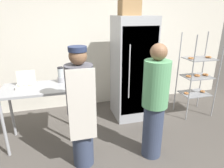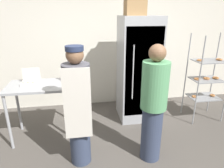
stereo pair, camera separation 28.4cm
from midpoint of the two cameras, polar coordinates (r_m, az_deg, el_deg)
The scene contains 9 objects.
back_wall at distance 4.30m, azimuth -1.31°, elevation 13.92°, with size 6.40×0.12×3.06m, color silver.
refrigerator at distance 3.78m, azimuth 9.66°, elevation 4.00°, with size 0.70×0.69×1.92m.
baking_rack at distance 4.18m, azimuth 27.16°, elevation 1.26°, with size 0.61×0.47×1.62m.
prep_counter at distance 3.26m, azimuth -16.65°, elevation -2.17°, with size 1.08×0.61×0.92m.
donut_box at distance 3.28m, azimuth -19.98°, elevation 0.67°, with size 0.27×0.19×0.24m.
blender_pitcher at distance 3.30m, azimuth -11.01°, elevation 2.77°, with size 0.11×0.11×0.25m.
cardboard_storage_box at distance 3.53m, azimuth 9.06°, elevation 20.78°, with size 0.34×0.28×0.26m.
person_baker at distance 2.56m, azimuth -6.56°, elevation -6.58°, with size 0.34×0.36×1.61m.
person_customer at distance 2.71m, azimuth 14.73°, elevation -5.85°, with size 0.34×0.34×1.62m.
Camera 2 is at (-0.44, -1.95, 1.98)m, focal length 32.00 mm.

